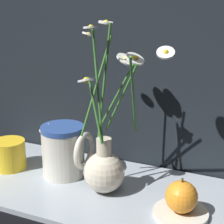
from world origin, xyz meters
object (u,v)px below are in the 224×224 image
vase_with_flowers (105,162)px  orange_fruit (181,197)px  ceramic_pitcher (64,149)px  yellow_mug (10,154)px

vase_with_flowers → orange_fruit: size_ratio=5.15×
vase_with_flowers → ceramic_pitcher: vase_with_flowers is taller
orange_fruit → vase_with_flowers: bearing=170.3°
yellow_mug → orange_fruit: orange_fruit is taller
ceramic_pitcher → yellow_mug: bearing=-172.4°
yellow_mug → ceramic_pitcher: (0.15, 0.02, 0.03)m
vase_with_flowers → ceramic_pitcher: 0.13m
vase_with_flowers → ceramic_pitcher: bearing=166.1°
ceramic_pitcher → vase_with_flowers: bearing=-13.9°
vase_with_flowers → orange_fruit: vase_with_flowers is taller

